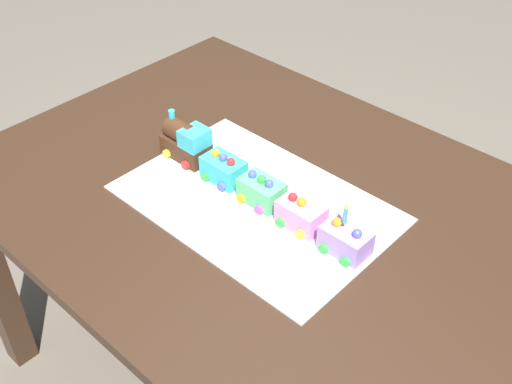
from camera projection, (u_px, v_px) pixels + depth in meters
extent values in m
cube|color=#382316|center=(269.00, 202.00, 1.46)|extent=(1.40, 1.00, 0.03)
cube|color=#382316|center=(217.00, 146.00, 2.28)|extent=(0.07, 0.07, 0.71)
cube|color=silver|center=(256.00, 203.00, 1.43)|extent=(0.60, 0.40, 0.00)
cube|color=#472816|center=(186.00, 148.00, 1.55)|extent=(0.12, 0.06, 0.05)
cylinder|color=#472816|center=(181.00, 131.00, 1.53)|extent=(0.07, 0.05, 0.05)
cube|color=#38B7C6|center=(195.00, 138.00, 1.50)|extent=(0.06, 0.06, 0.04)
cylinder|color=#38B7C6|center=(172.00, 116.00, 1.52)|extent=(0.02, 0.02, 0.03)
sphere|color=#F4EFCC|center=(168.00, 135.00, 1.58)|extent=(0.02, 0.02, 0.02)
cylinder|color=yellow|center=(166.00, 154.00, 1.56)|extent=(0.02, 0.01, 0.02)
cylinder|color=red|center=(185.00, 165.00, 1.52)|extent=(0.02, 0.01, 0.02)
cylinder|color=orange|center=(188.00, 142.00, 1.60)|extent=(0.02, 0.01, 0.02)
cylinder|color=yellow|center=(207.00, 152.00, 1.56)|extent=(0.02, 0.01, 0.02)
cube|color=#38B7C6|center=(224.00, 169.00, 1.48)|extent=(0.10, 0.06, 0.06)
cylinder|color=green|center=(205.00, 177.00, 1.48)|extent=(0.02, 0.01, 0.02)
cylinder|color=#4C59D8|center=(221.00, 187.00, 1.45)|extent=(0.02, 0.01, 0.02)
cylinder|color=#4C59D8|center=(226.00, 164.00, 1.52)|extent=(0.02, 0.01, 0.02)
cylinder|color=red|center=(243.00, 173.00, 1.50)|extent=(0.02, 0.01, 0.02)
sphere|color=#4C59D8|center=(223.00, 158.00, 1.46)|extent=(0.02, 0.02, 0.02)
sphere|color=orange|center=(216.00, 153.00, 1.47)|extent=(0.02, 0.02, 0.02)
sphere|color=red|center=(231.00, 162.00, 1.44)|extent=(0.02, 0.02, 0.02)
cube|color=#59CC7A|center=(261.00, 191.00, 1.42)|extent=(0.10, 0.06, 0.06)
cylinder|color=orange|center=(241.00, 199.00, 1.42)|extent=(0.02, 0.01, 0.02)
cylinder|color=#D84CB2|center=(259.00, 210.00, 1.39)|extent=(0.02, 0.01, 0.02)
cylinder|color=#4C59D8|center=(262.00, 184.00, 1.46)|extent=(0.02, 0.01, 0.02)
cylinder|color=red|center=(280.00, 195.00, 1.43)|extent=(0.02, 0.01, 0.02)
sphere|color=#4C59D8|center=(253.00, 174.00, 1.41)|extent=(0.02, 0.02, 0.02)
sphere|color=green|center=(261.00, 179.00, 1.39)|extent=(0.02, 0.02, 0.02)
sphere|color=#4C59D8|center=(269.00, 184.00, 1.38)|extent=(0.02, 0.02, 0.02)
cube|color=pink|center=(301.00, 215.00, 1.35)|extent=(0.10, 0.06, 0.06)
cylinder|color=green|center=(280.00, 223.00, 1.36)|extent=(0.02, 0.01, 0.02)
cylinder|color=yellow|center=(300.00, 235.00, 1.33)|extent=(0.02, 0.01, 0.02)
cylinder|color=orange|center=(302.00, 207.00, 1.40)|extent=(0.02, 0.01, 0.02)
cylinder|color=orange|center=(321.00, 218.00, 1.37)|extent=(0.02, 0.01, 0.02)
sphere|color=orange|center=(302.00, 202.00, 1.33)|extent=(0.02, 0.02, 0.02)
sphere|color=red|center=(293.00, 197.00, 1.35)|extent=(0.02, 0.02, 0.02)
cube|color=#AD84E0|center=(346.00, 240.00, 1.29)|extent=(0.10, 0.06, 0.06)
cylinder|color=green|center=(323.00, 249.00, 1.30)|extent=(0.02, 0.01, 0.02)
cylinder|color=green|center=(345.00, 262.00, 1.27)|extent=(0.02, 0.01, 0.02)
cylinder|color=green|center=(345.00, 232.00, 1.34)|extent=(0.02, 0.01, 0.02)
cylinder|color=yellow|center=(366.00, 244.00, 1.31)|extent=(0.02, 0.01, 0.02)
sphere|color=#4C59D8|center=(357.00, 234.00, 1.26)|extent=(0.02, 0.02, 0.02)
sphere|color=orange|center=(337.00, 222.00, 1.28)|extent=(0.02, 0.02, 0.02)
cylinder|color=#4CA5E5|center=(345.00, 215.00, 1.26)|extent=(0.01, 0.01, 0.04)
cone|color=yellow|center=(346.00, 205.00, 1.24)|extent=(0.01, 0.01, 0.01)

